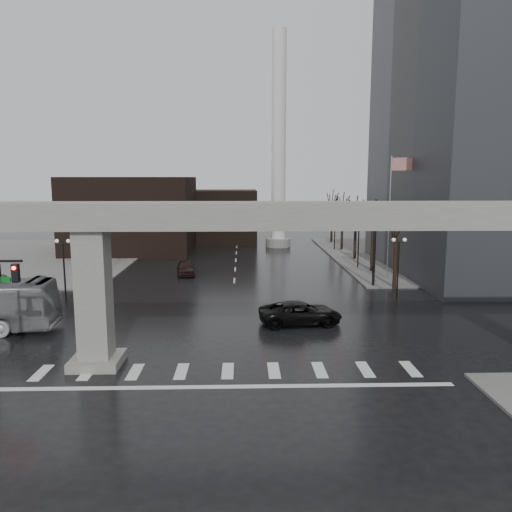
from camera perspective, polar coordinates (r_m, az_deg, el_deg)
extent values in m
plane|color=black|center=(27.57, -3.19, -12.20)|extent=(160.00, 160.00, 0.00)
cube|color=slate|center=(67.38, 20.39, -0.02)|extent=(28.00, 36.00, 0.15)
cube|color=slate|center=(67.98, -24.79, -0.21)|extent=(28.00, 36.00, 0.15)
cube|color=#97958F|center=(25.78, -3.34, 4.62)|extent=(48.00, 2.20, 1.40)
cube|color=#97958F|center=(27.58, -18.00, -4.68)|extent=(1.60, 1.60, 7.30)
cube|color=#97958F|center=(28.55, -17.67, -11.33)|extent=(2.60, 2.60, 0.50)
cube|color=#57575B|center=(59.46, 27.22, 18.73)|extent=(22.00, 26.00, 42.00)
cube|color=black|center=(69.47, -13.93, 4.63)|extent=(16.00, 14.00, 10.00)
cube|color=black|center=(77.97, -3.66, 4.58)|extent=(10.00, 10.00, 8.00)
cylinder|color=white|center=(72.07, 2.62, 12.98)|extent=(2.00, 2.00, 30.00)
cylinder|color=#97958F|center=(72.49, 2.54, 1.56)|extent=(3.60, 3.60, 1.20)
cylinder|color=black|center=(46.48, 13.40, 1.37)|extent=(0.24, 0.24, 8.00)
cylinder|color=black|center=(44.99, 6.11, 5.42)|extent=(12.00, 0.18, 0.18)
cube|color=black|center=(45.53, 9.86, 4.56)|extent=(0.35, 0.30, 1.00)
cube|color=black|center=(44.97, 5.47, 4.60)|extent=(0.35, 0.30, 1.00)
cube|color=black|center=(44.67, 0.99, 4.61)|extent=(0.35, 0.30, 1.00)
sphere|color=#FF0C05|center=(45.33, 9.91, 4.92)|extent=(0.20, 0.20, 0.20)
cube|color=#0D601C|center=(45.82, 11.72, 5.10)|extent=(1.80, 0.05, 0.35)
cube|color=#0D601C|center=(44.78, 3.56, 5.18)|extent=(1.80, 0.05, 0.35)
cylinder|color=black|center=(29.38, -26.93, -0.52)|extent=(2.00, 0.14, 0.14)
cube|color=black|center=(29.24, -25.78, -1.78)|extent=(0.35, 0.30, 1.00)
cylinder|color=silver|center=(49.93, 14.99, 4.13)|extent=(0.12, 0.12, 12.00)
cube|color=#B52613|center=(50.08, 16.34, 10.05)|extent=(2.00, 0.03, 1.20)
cylinder|color=black|center=(42.37, 15.90, -1.64)|extent=(0.14, 0.14, 4.80)
cube|color=black|center=(42.01, 16.04, 1.51)|extent=(0.90, 0.06, 0.06)
sphere|color=silver|center=(41.85, 15.46, 1.79)|extent=(0.32, 0.32, 0.32)
sphere|color=silver|center=(42.12, 16.63, 1.78)|extent=(0.32, 0.32, 0.32)
cylinder|color=black|center=(55.70, 11.61, 1.00)|extent=(0.14, 0.14, 4.80)
cube|color=black|center=(55.43, 11.69, 3.41)|extent=(0.90, 0.06, 0.06)
sphere|color=silver|center=(55.31, 11.24, 3.62)|extent=(0.32, 0.32, 0.32)
sphere|color=silver|center=(55.52, 12.15, 3.61)|extent=(0.32, 0.32, 0.32)
cylinder|color=black|center=(69.30, 8.99, 2.61)|extent=(0.14, 0.14, 4.80)
cube|color=black|center=(69.08, 9.04, 4.55)|extent=(0.90, 0.06, 0.06)
sphere|color=silver|center=(68.98, 8.67, 4.72)|extent=(0.32, 0.32, 0.32)
sphere|color=silver|center=(69.15, 9.41, 4.71)|extent=(0.32, 0.32, 0.32)
cylinder|color=black|center=(42.86, -21.05, -1.78)|extent=(0.14, 0.14, 4.80)
cube|color=black|center=(42.51, -21.23, 1.34)|extent=(0.90, 0.06, 0.06)
sphere|color=silver|center=(42.64, -21.81, 1.60)|extent=(0.32, 0.32, 0.32)
sphere|color=silver|center=(42.33, -20.67, 1.61)|extent=(0.32, 0.32, 0.32)
cylinder|color=black|center=(56.07, -16.35, 0.87)|extent=(0.14, 0.14, 4.80)
cube|color=black|center=(55.81, -16.45, 3.26)|extent=(0.90, 0.06, 0.06)
sphere|color=silver|center=(55.90, -16.91, 3.46)|extent=(0.32, 0.32, 0.32)
sphere|color=silver|center=(55.67, -16.01, 3.48)|extent=(0.32, 0.32, 0.32)
cylinder|color=black|center=(69.60, -13.45, 2.50)|extent=(0.14, 0.14, 4.80)
cube|color=black|center=(69.38, -13.52, 4.43)|extent=(0.90, 0.06, 0.06)
sphere|color=silver|center=(69.46, -13.89, 4.59)|extent=(0.32, 0.32, 0.32)
sphere|color=silver|center=(69.28, -13.16, 4.60)|extent=(0.32, 0.32, 0.32)
cylinder|color=black|center=(46.44, 15.60, -0.87)|extent=(0.34, 0.34, 4.55)
cylinder|color=black|center=(45.97, 15.80, 3.72)|extent=(0.12, 1.52, 2.98)
cylinder|color=black|center=(46.38, 16.29, 3.46)|extent=(0.83, 1.14, 2.51)
cylinder|color=black|center=(54.03, 13.12, 0.63)|extent=(0.34, 0.34, 4.66)
cylinder|color=black|center=(53.62, 13.27, 4.67)|extent=(0.12, 1.55, 3.05)
cylinder|color=black|center=(54.01, 13.70, 4.43)|extent=(0.85, 1.16, 2.57)
cylinder|color=black|center=(61.72, 11.25, 1.76)|extent=(0.34, 0.34, 4.76)
cylinder|color=black|center=(61.36, 11.37, 5.38)|extent=(0.12, 1.59, 3.11)
cylinder|color=black|center=(61.74, 11.76, 5.16)|extent=(0.86, 1.18, 2.62)
cylinder|color=black|center=(69.48, 9.80, 2.63)|extent=(0.34, 0.34, 4.87)
cylinder|color=black|center=(69.16, 9.89, 5.93)|extent=(0.12, 1.62, 3.18)
cylinder|color=black|center=(69.52, 10.25, 5.72)|extent=(0.88, 1.20, 2.68)
cylinder|color=black|center=(77.29, 8.64, 3.33)|extent=(0.34, 0.34, 4.97)
cylinder|color=black|center=(77.01, 8.71, 6.36)|extent=(0.12, 1.65, 3.25)
cylinder|color=black|center=(77.35, 9.04, 6.17)|extent=(0.89, 1.23, 2.74)
imported|color=black|center=(34.41, 5.10, -6.51)|extent=(5.90, 3.23, 1.57)
imported|color=black|center=(51.93, -8.05, -1.34)|extent=(2.37, 4.50, 1.46)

